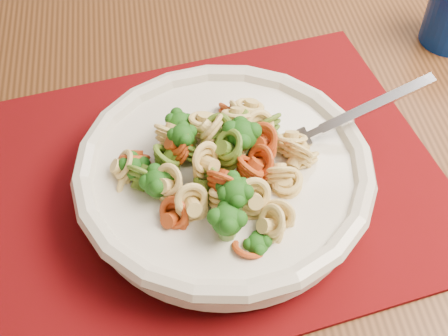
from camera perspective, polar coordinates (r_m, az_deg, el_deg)
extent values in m
cube|color=#583218|center=(0.67, 2.33, 3.83)|extent=(1.45, 0.94, 0.04)
cube|color=#53030B|center=(0.59, -1.59, -1.35)|extent=(0.49, 0.41, 0.00)
cylinder|color=beige|center=(0.58, 0.00, -2.23)|extent=(0.11, 0.11, 0.01)
cylinder|color=beige|center=(0.56, 0.00, -1.01)|extent=(0.25, 0.25, 0.03)
torus|color=beige|center=(0.55, 0.00, 0.02)|extent=(0.27, 0.27, 0.02)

